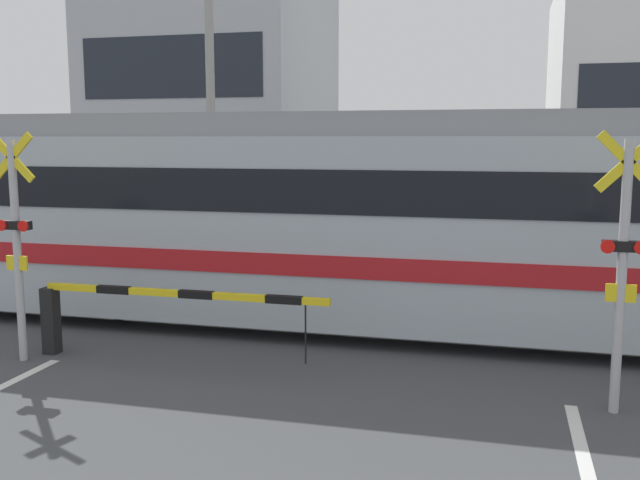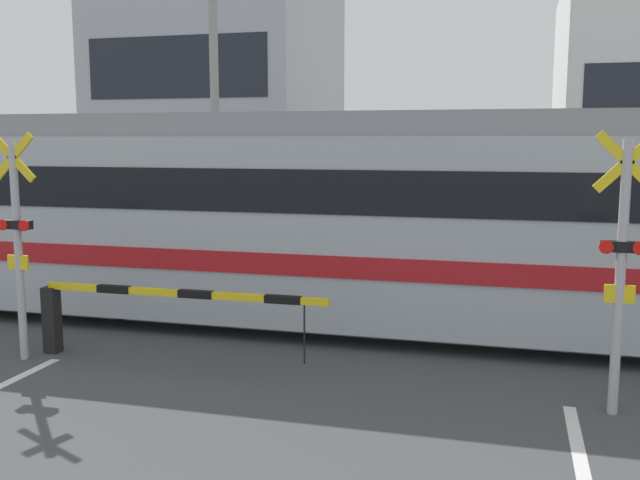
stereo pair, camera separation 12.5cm
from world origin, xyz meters
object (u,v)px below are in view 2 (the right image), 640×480
(crossing_barrier_near, at_px, (126,306))
(commuter_train, at_px, (486,218))
(crossing_signal_left, at_px, (17,236))
(crossing_barrier_far, at_px, (498,256))
(crossing_signal_right, at_px, (621,261))
(pedestrian, at_px, (392,225))

(crossing_barrier_near, bearing_deg, commuter_train, 29.38)
(crossing_barrier_near, xyz_separation_m, crossing_signal_left, (-1.41, -0.38, 0.98))
(crossing_barrier_near, relative_size, crossing_barrier_far, 1.00)
(commuter_train, height_order, crossing_signal_right, commuter_train)
(crossing_barrier_near, distance_m, crossing_barrier_far, 7.51)
(commuter_train, distance_m, crossing_signal_right, 3.42)
(pedestrian, bearing_deg, crossing_barrier_near, -105.80)
(commuter_train, relative_size, crossing_signal_right, 6.13)
(crossing_signal_left, bearing_deg, pedestrian, 66.60)
(crossing_signal_right, bearing_deg, crossing_signal_left, 180.00)
(crossing_barrier_far, bearing_deg, crossing_barrier_near, -130.65)
(crossing_signal_right, bearing_deg, commuter_train, 117.01)
(crossing_barrier_near, bearing_deg, crossing_signal_left, -165.01)
(crossing_barrier_far, xyz_separation_m, crossing_signal_left, (-6.30, -6.07, 0.98))
(crossing_barrier_far, height_order, crossing_signal_left, crossing_signal_left)
(crossing_barrier_far, height_order, crossing_signal_right, crossing_signal_right)
(crossing_barrier_near, bearing_deg, pedestrian, 74.20)
(crossing_signal_left, bearing_deg, crossing_barrier_near, 14.99)
(crossing_barrier_near, xyz_separation_m, pedestrian, (2.35, 8.30, 0.24))
(crossing_signal_right, relative_size, pedestrian, 1.81)
(crossing_signal_left, bearing_deg, crossing_barrier_far, 43.96)
(crossing_signal_left, distance_m, pedestrian, 9.48)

